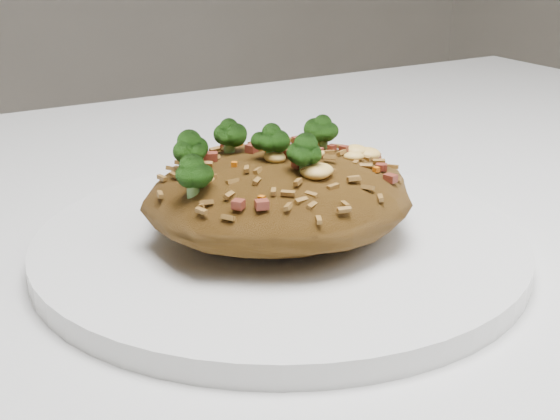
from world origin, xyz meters
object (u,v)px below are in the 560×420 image
Objects in this scene: dining_table at (282,328)px; fried_rice at (279,183)px; plate at (280,243)px; fork at (285,178)px.

fried_rice is at bearing -121.94° from dining_table.
dining_table is 0.12m from plate.
fried_rice is (-0.04, -0.06, 0.14)m from dining_table.
plate is 1.90× the size of fork.
fried_rice reaches higher than fork.
dining_table is at bearing 58.62° from plate.
dining_table is 7.61× the size of fork.
fork is (0.05, 0.09, -0.03)m from fried_rice.
plate is at bearing -121.38° from dining_table.
plate reaches higher than dining_table.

